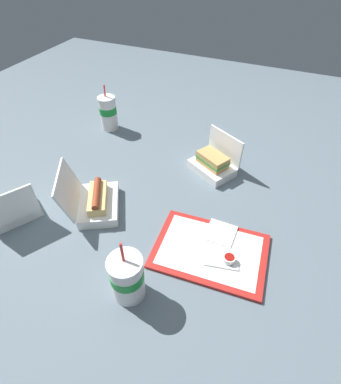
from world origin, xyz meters
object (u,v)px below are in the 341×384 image
clamshell_sandwich_center (213,163)px  clamshell_hotdog_right (13,209)px  plastic_fork (221,266)px  food_tray (210,251)px  ketchup_cup (229,259)px  clamshell_hotdog_left (95,201)px  soda_cup_right (127,277)px  soda_cup_front (108,112)px

clamshell_sandwich_center → clamshell_hotdog_right: bearing=43.1°
clamshell_sandwich_center → plastic_fork: bearing=110.7°
food_tray → clamshell_hotdog_right: clamshell_hotdog_right is taller
plastic_fork → clamshell_sandwich_center: (0.18, -0.47, 0.03)m
food_tray → clamshell_hotdog_right: size_ratio=1.78×
ketchup_cup → clamshell_hotdog_left: bearing=-4.2°
clamshell_hotdog_right → soda_cup_right: soda_cup_right is taller
ketchup_cup → clamshell_hotdog_right: clamshell_hotdog_right is taller
plastic_fork → clamshell_hotdog_right: size_ratio=0.50×
food_tray → soda_cup_right: (0.18, 0.24, 0.08)m
ketchup_cup → soda_cup_right: soda_cup_right is taller
clamshell_hotdog_left → ketchup_cup: bearing=175.8°
plastic_fork → clamshell_hotdog_right: bearing=-5.2°
food_tray → clamshell_hotdog_left: size_ratio=1.40×
plastic_fork → soda_cup_front: 0.98m
food_tray → soda_cup_right: 0.30m
clamshell_hotdog_right → soda_cup_right: bearing=169.8°
clamshell_hotdog_right → ketchup_cup: bearing=-171.4°
clamshell_hotdog_left → food_tray: bearing=177.6°
soda_cup_right → clamshell_hotdog_left: bearing=-41.4°
ketchup_cup → soda_cup_right: (0.24, 0.22, 0.06)m
clamshell_hotdog_right → soda_cup_right: size_ratio=0.98×
food_tray → ketchup_cup: size_ratio=9.72×
clamshell_sandwich_center → clamshell_hotdog_left: (0.34, 0.40, -0.00)m
plastic_fork → ketchup_cup: bearing=-131.1°
plastic_fork → soda_cup_right: size_ratio=0.49×
soda_cup_front → food_tray: bearing=143.2°
food_tray → ketchup_cup: ketchup_cup is taller
plastic_fork → clamshell_hotdog_left: size_ratio=0.40×
plastic_fork → clamshell_hotdog_right: clamshell_hotdog_right is taller
clamshell_hotdog_right → soda_cup_right: (-0.54, 0.10, 0.04)m
ketchup_cup → soda_cup_front: 0.98m
food_tray → clamshell_hotdog_left: 0.47m
food_tray → clamshell_sandwich_center: clamshell_sandwich_center is taller
ketchup_cup → clamshell_hotdog_left: size_ratio=0.14×
clamshell_hotdog_left → soda_cup_right: soda_cup_right is taller
ketchup_cup → soda_cup_right: size_ratio=0.18×
soda_cup_front → soda_cup_right: bearing=125.3°
ketchup_cup → clamshell_hotdog_right: (0.79, 0.12, 0.01)m
food_tray → plastic_fork: 0.07m
plastic_fork → clamshell_sandwich_center: size_ratio=0.48×
soda_cup_right → ketchup_cup: bearing=-138.4°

